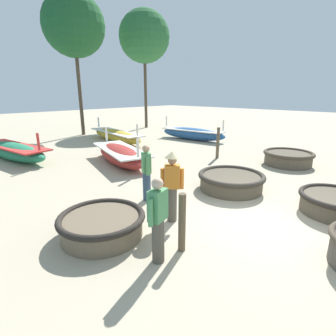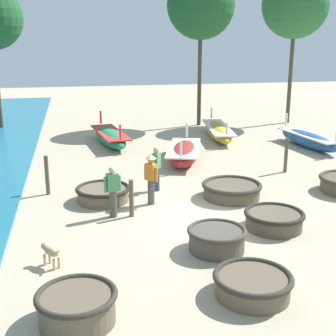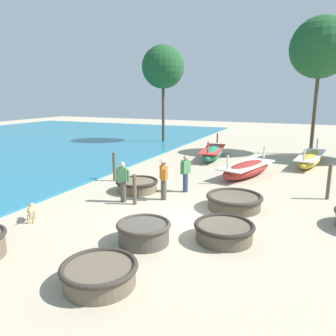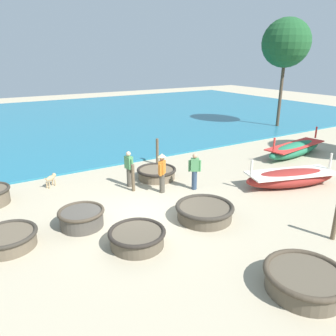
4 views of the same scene
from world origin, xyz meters
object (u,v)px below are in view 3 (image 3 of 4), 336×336
object	(u,v)px
coracle_far_left	(234,201)
tree_right_mid	(321,48)
fisherman_with_hat	(186,173)
dog	(31,210)
coracle_tilted	(224,231)
coracle_front_left	(144,232)
tree_center	(163,67)
coracle_beside_post	(99,273)
fisherman_by_coracle	(164,176)
long_boat_white_hull	(247,169)
mooring_post_inland	(329,182)
long_boat_red_hull	(310,158)
coracle_nearest	(137,185)
fisherman_crouching	(123,181)
mooring_post_shoreline	(135,189)
mooring_post_mid_beach	(114,167)
long_boat_green_hull	(213,152)

from	to	relation	value
coracle_far_left	tree_right_mid	world-z (taller)	tree_right_mid
tree_right_mid	fisherman_with_hat	bearing A→B (deg)	-111.71
coracle_far_left	dog	distance (m)	6.96
coracle_tilted	coracle_front_left	distance (m)	2.26
tree_center	coracle_tilted	bearing A→B (deg)	-60.66
dog	tree_center	size ratio (longest dim) A/B	0.07
coracle_beside_post	fisherman_by_coracle	world-z (taller)	fisherman_by_coracle
long_boat_white_hull	mooring_post_inland	xyz separation A→B (m)	(3.61, -2.45, 0.32)
coracle_tilted	dog	xyz separation A→B (m)	(-6.12, -1.08, 0.09)
dog	fisherman_with_hat	bearing A→B (deg)	55.83
coracle_front_left	long_boat_red_hull	size ratio (longest dim) A/B	0.28
coracle_nearest	fisherman_crouching	world-z (taller)	fisherman_crouching
fisherman_crouching	fisherman_by_coracle	bearing A→B (deg)	33.70
coracle_far_left	mooring_post_shoreline	bearing A→B (deg)	-163.85
long_boat_white_hull	mooring_post_mid_beach	world-z (taller)	mooring_post_mid_beach
coracle_beside_post	tree_right_mid	world-z (taller)	tree_right_mid
coracle_beside_post	fisherman_by_coracle	xyz separation A→B (m)	(-1.16, 5.95, 0.69)
coracle_far_left	coracle_front_left	distance (m)	4.15
long_boat_red_hull	mooring_post_inland	size ratio (longest dim) A/B	3.83
tree_center	dog	bearing A→B (deg)	-79.10
long_boat_green_hull	mooring_post_shoreline	size ratio (longest dim) A/B	4.19
long_boat_green_hull	long_boat_red_hull	distance (m)	5.82
coracle_far_left	long_boat_green_hull	size ratio (longest dim) A/B	0.42
long_boat_white_hull	fisherman_with_hat	distance (m)	4.22
fisherman_with_hat	dog	bearing A→B (deg)	-124.17
coracle_beside_post	long_boat_green_hull	xyz separation A→B (m)	(-1.75, 14.98, 0.13)
long_boat_white_hull	mooring_post_inland	distance (m)	4.37
long_boat_green_hull	tree_center	bearing A→B (deg)	137.69
fisherman_by_coracle	mooring_post_mid_beach	xyz separation A→B (m)	(-3.33, 1.67, -0.27)
long_boat_green_hull	fisherman_crouching	world-z (taller)	fisherman_crouching
fisherman_crouching	tree_right_mid	size ratio (longest dim) A/B	0.17
coracle_nearest	fisherman_by_coracle	xyz separation A→B (m)	(1.51, -0.59, 0.68)
long_boat_white_hull	fisherman_by_coracle	bearing A→B (deg)	-114.33
long_boat_white_hull	fisherman_crouching	distance (m)	6.97
coracle_nearest	tree_center	bearing A→B (deg)	109.97
coracle_front_left	tree_right_mid	size ratio (longest dim) A/B	0.17
coracle_tilted	tree_right_mid	bearing A→B (deg)	82.44
coracle_front_left	long_boat_red_hull	bearing A→B (deg)	72.51
coracle_front_left	fisherman_with_hat	world-z (taller)	fisherman_with_hat
long_boat_white_hull	tree_center	bearing A→B (deg)	133.35
fisherman_with_hat	coracle_beside_post	bearing A→B (deg)	-84.12
long_boat_white_hull	tree_center	distance (m)	14.16
coracle_nearest	mooring_post_shoreline	world-z (taller)	mooring_post_shoreline
fisherman_by_coracle	mooring_post_shoreline	bearing A→B (deg)	-128.62
mooring_post_shoreline	long_boat_white_hull	bearing A→B (deg)	63.13
coracle_nearest	coracle_beside_post	bearing A→B (deg)	-67.77
coracle_far_left	coracle_beside_post	world-z (taller)	coracle_far_left
long_boat_red_hull	coracle_beside_post	bearing A→B (deg)	-104.76
mooring_post_inland	tree_right_mid	distance (m)	12.49
mooring_post_mid_beach	dog	bearing A→B (deg)	-86.94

